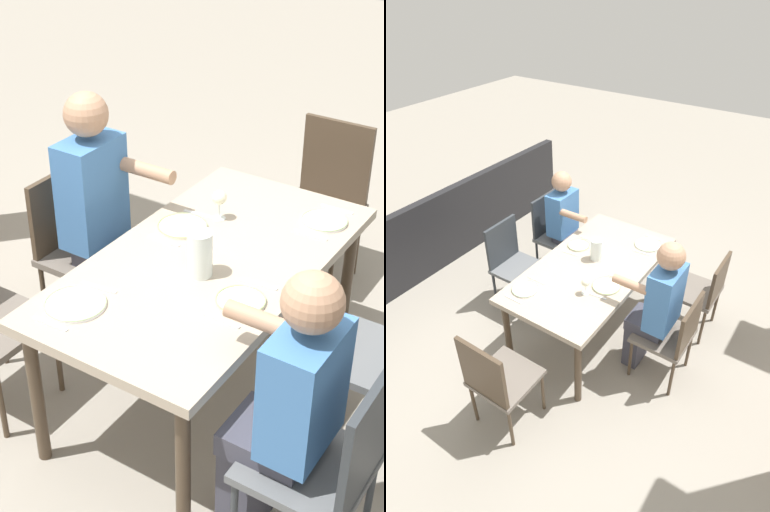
% 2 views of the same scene
% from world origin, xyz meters
% --- Properties ---
extents(ground_plane, '(16.00, 16.00, 0.00)m').
position_xyz_m(ground_plane, '(0.00, 0.00, 0.00)').
color(ground_plane, gray).
extents(dining_table, '(1.69, 0.90, 0.76)m').
position_xyz_m(dining_table, '(0.00, 0.00, 0.69)').
color(dining_table, tan).
rests_on(dining_table, ground).
extents(chair_west_south, '(0.44, 0.44, 0.93)m').
position_xyz_m(chair_west_south, '(-0.59, -0.87, 0.54)').
color(chair_west_south, '#5B5E61').
rests_on(chair_west_south, ground).
extents(chair_mid_north, '(0.44, 0.44, 0.87)m').
position_xyz_m(chair_mid_north, '(0.11, 0.87, 0.51)').
color(chair_mid_north, '#6A6158').
rests_on(chair_mid_north, ground).
extents(chair_head_east, '(0.44, 0.44, 0.94)m').
position_xyz_m(chair_head_east, '(1.27, 0.00, 0.54)').
color(chair_head_east, '#6A6158').
rests_on(chair_head_east, ground).
extents(diner_woman_green, '(0.34, 0.50, 1.35)m').
position_xyz_m(diner_woman_green, '(0.11, 0.69, 0.73)').
color(diner_woman_green, '#3F3F4C').
rests_on(diner_woman_green, ground).
extents(diner_man_white, '(0.35, 0.49, 1.27)m').
position_xyz_m(diner_man_white, '(-0.58, -0.68, 0.68)').
color(diner_man_white, '#3F3F4C').
rests_on(diner_man_white, ground).
extents(plate_0, '(0.25, 0.25, 0.02)m').
position_xyz_m(plate_0, '(-0.59, 0.27, 0.77)').
color(plate_0, white).
rests_on(plate_0, dining_table).
extents(fork_0, '(0.02, 0.17, 0.01)m').
position_xyz_m(fork_0, '(-0.74, 0.27, 0.76)').
color(fork_0, silver).
rests_on(fork_0, dining_table).
extents(spoon_0, '(0.04, 0.17, 0.01)m').
position_xyz_m(spoon_0, '(-0.44, 0.27, 0.76)').
color(spoon_0, silver).
rests_on(spoon_0, dining_table).
extents(plate_1, '(0.21, 0.21, 0.02)m').
position_xyz_m(plate_1, '(-0.21, -0.28, 0.77)').
color(plate_1, silver).
rests_on(plate_1, dining_table).
extents(fork_1, '(0.02, 0.17, 0.01)m').
position_xyz_m(fork_1, '(-0.36, -0.28, 0.76)').
color(fork_1, silver).
rests_on(fork_1, dining_table).
extents(spoon_1, '(0.03, 0.17, 0.01)m').
position_xyz_m(spoon_1, '(-0.06, -0.28, 0.76)').
color(spoon_1, silver).
rests_on(spoon_1, dining_table).
extents(plate_2, '(0.24, 0.24, 0.02)m').
position_xyz_m(plate_2, '(0.17, 0.26, 0.77)').
color(plate_2, silver).
rests_on(plate_2, dining_table).
extents(wine_glass_2, '(0.07, 0.07, 0.15)m').
position_xyz_m(wine_glass_2, '(0.34, 0.16, 0.87)').
color(wine_glass_2, white).
rests_on(wine_glass_2, dining_table).
extents(fork_2, '(0.02, 0.17, 0.01)m').
position_xyz_m(fork_2, '(0.02, 0.26, 0.76)').
color(fork_2, silver).
rests_on(fork_2, dining_table).
extents(spoon_2, '(0.03, 0.17, 0.01)m').
position_xyz_m(spoon_2, '(0.32, 0.26, 0.76)').
color(spoon_2, silver).
rests_on(spoon_2, dining_table).
extents(plate_3, '(0.22, 0.22, 0.02)m').
position_xyz_m(plate_3, '(0.59, -0.29, 0.77)').
color(plate_3, white).
rests_on(plate_3, dining_table).
extents(fork_3, '(0.02, 0.17, 0.01)m').
position_xyz_m(fork_3, '(0.44, -0.29, 0.76)').
color(fork_3, silver).
rests_on(fork_3, dining_table).
extents(spoon_3, '(0.02, 0.17, 0.01)m').
position_xyz_m(spoon_3, '(0.74, -0.29, 0.76)').
color(spoon_3, silver).
rests_on(spoon_3, dining_table).
extents(water_pitcher, '(0.11, 0.11, 0.21)m').
position_xyz_m(water_pitcher, '(-0.12, -0.03, 0.85)').
color(water_pitcher, white).
rests_on(water_pitcher, dining_table).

